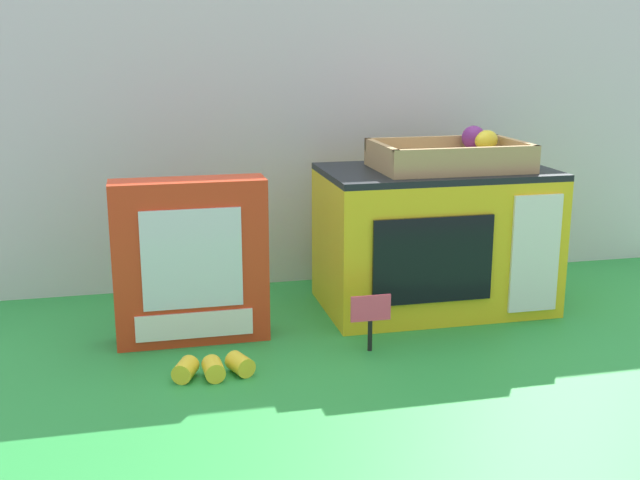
% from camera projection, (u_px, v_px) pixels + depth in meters
% --- Properties ---
extents(ground_plane, '(1.70, 1.70, 0.00)m').
position_uv_depth(ground_plane, '(378.00, 317.00, 1.53)').
color(ground_plane, green).
rests_on(ground_plane, ground).
extents(display_back_panel, '(1.61, 0.03, 0.62)m').
position_uv_depth(display_back_panel, '(342.00, 139.00, 1.72)').
color(display_back_panel, silver).
rests_on(display_back_panel, ground).
extents(toy_microwave, '(0.44, 0.27, 0.28)m').
position_uv_depth(toy_microwave, '(435.00, 238.00, 1.56)').
color(toy_microwave, yellow).
rests_on(toy_microwave, ground).
extents(food_groups_crate, '(0.28, 0.19, 0.08)m').
position_uv_depth(food_groups_crate, '(452.00, 157.00, 1.53)').
color(food_groups_crate, tan).
rests_on(food_groups_crate, toy_microwave).
extents(cookie_set_box, '(0.27, 0.08, 0.29)m').
position_uv_depth(cookie_set_box, '(191.00, 262.00, 1.38)').
color(cookie_set_box, red).
rests_on(cookie_set_box, ground).
extents(price_sign, '(0.07, 0.01, 0.10)m').
position_uv_depth(price_sign, '(371.00, 314.00, 1.35)').
color(price_sign, black).
rests_on(price_sign, ground).
extents(loose_toy_banana, '(0.13, 0.06, 0.03)m').
position_uv_depth(loose_toy_banana, '(213.00, 368.00, 1.25)').
color(loose_toy_banana, yellow).
rests_on(loose_toy_banana, ground).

